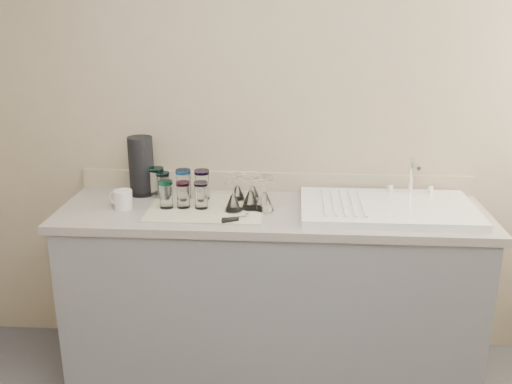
# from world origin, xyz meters

# --- Properties ---
(room_envelope) EXTENTS (3.54, 3.50, 2.52)m
(room_envelope) POSITION_xyz_m (0.00, 0.00, 1.56)
(room_envelope) COLOR #4B4B4F
(room_envelope) RESTS_ON ground
(counter_unit) EXTENTS (2.06, 0.62, 0.90)m
(counter_unit) POSITION_xyz_m (0.00, 1.20, 0.45)
(counter_unit) COLOR slate
(counter_unit) RESTS_ON ground
(sink_unit) EXTENTS (0.82, 0.50, 0.22)m
(sink_unit) POSITION_xyz_m (0.55, 1.20, 0.92)
(sink_unit) COLOR white
(sink_unit) RESTS_ON counter_unit
(dish_towel) EXTENTS (0.55, 0.42, 0.01)m
(dish_towel) POSITION_xyz_m (-0.32, 1.18, 0.90)
(dish_towel) COLOR beige
(dish_towel) RESTS_ON counter_unit
(tumbler_teal) EXTENTS (0.07, 0.07, 0.13)m
(tumbler_teal) POSITION_xyz_m (-0.56, 1.31, 0.98)
(tumbler_teal) COLOR white
(tumbler_teal) RESTS_ON dish_towel
(tumbler_cyan) EXTENTS (0.08, 0.08, 0.15)m
(tumbler_cyan) POSITION_xyz_m (-0.45, 1.30, 0.98)
(tumbler_cyan) COLOR white
(tumbler_cyan) RESTS_ON dish_towel
(tumbler_purple) EXTENTS (0.08, 0.08, 0.15)m
(tumbler_purple) POSITION_xyz_m (-0.36, 1.30, 0.98)
(tumbler_purple) COLOR white
(tumbler_purple) RESTS_ON dish_towel
(tumbler_magenta) EXTENTS (0.07, 0.07, 0.14)m
(tumbler_magenta) POSITION_xyz_m (-0.51, 1.16, 0.98)
(tumbler_magenta) COLOR white
(tumbler_magenta) RESTS_ON dish_towel
(tumbler_blue) EXTENTS (0.07, 0.07, 0.13)m
(tumbler_blue) POSITION_xyz_m (-0.43, 1.17, 0.97)
(tumbler_blue) COLOR white
(tumbler_blue) RESTS_ON dish_towel
(tumbler_lavender) EXTENTS (0.07, 0.07, 0.13)m
(tumbler_lavender) POSITION_xyz_m (-0.34, 1.17, 0.97)
(tumbler_lavender) COLOR white
(tumbler_lavender) RESTS_ON dish_towel
(tumbler_extra) EXTENTS (0.07, 0.07, 0.15)m
(tumbler_extra) POSITION_xyz_m (-0.60, 1.35, 0.98)
(tumbler_extra) COLOR white
(tumbler_extra) RESTS_ON dish_towel
(goblet_back_left) EXTENTS (0.07, 0.07, 0.13)m
(goblet_back_left) POSITION_xyz_m (-0.18, 1.31, 0.95)
(goblet_back_left) COLOR white
(goblet_back_left) RESTS_ON dish_towel
(goblet_back_right) EXTENTS (0.08, 0.08, 0.15)m
(goblet_back_right) POSITION_xyz_m (-0.10, 1.29, 0.96)
(goblet_back_right) COLOR white
(goblet_back_right) RESTS_ON dish_towel
(goblet_front_left) EXTENTS (0.08, 0.08, 0.15)m
(goblet_front_left) POSITION_xyz_m (-0.18, 1.14, 0.96)
(goblet_front_left) COLOR white
(goblet_front_left) RESTS_ON dish_towel
(goblet_front_right) EXTENTS (0.09, 0.09, 0.16)m
(goblet_front_right) POSITION_xyz_m (-0.10, 1.18, 0.96)
(goblet_front_right) COLOR white
(goblet_front_right) RESTS_ON dish_towel
(goblet_extra) EXTENTS (0.09, 0.09, 0.16)m
(goblet_extra) POSITION_xyz_m (-0.04, 1.16, 0.96)
(goblet_extra) COLOR white
(goblet_extra) RESTS_ON dish_towel
(can_opener) EXTENTS (0.13, 0.08, 0.02)m
(can_opener) POSITION_xyz_m (-0.16, 1.01, 0.92)
(can_opener) COLOR silver
(can_opener) RESTS_ON dish_towel
(white_mug) EXTENTS (0.13, 0.11, 0.09)m
(white_mug) POSITION_xyz_m (-0.72, 1.16, 0.95)
(white_mug) COLOR silver
(white_mug) RESTS_ON counter_unit
(paper_towel_roll) EXTENTS (0.16, 0.16, 0.30)m
(paper_towel_roll) POSITION_xyz_m (-0.69, 1.40, 1.05)
(paper_towel_roll) COLOR black
(paper_towel_roll) RESTS_ON counter_unit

